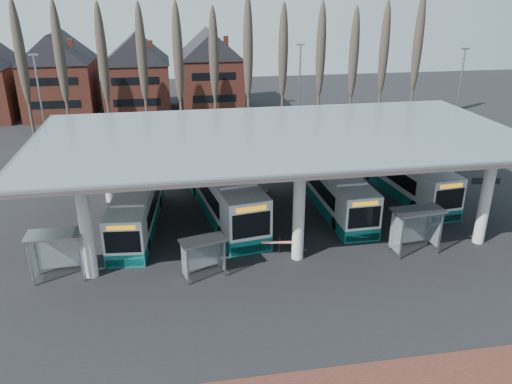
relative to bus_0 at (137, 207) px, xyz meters
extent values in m
plane|color=black|center=(9.67, -8.59, -1.44)|extent=(140.00, 140.00, 0.00)
cylinder|color=silver|center=(-2.33, -6.09, 1.56)|extent=(0.70, 0.70, 6.00)
cylinder|color=silver|center=(-2.33, 4.91, 1.56)|extent=(0.70, 0.70, 6.00)
cylinder|color=silver|center=(9.67, -6.09, 1.56)|extent=(0.70, 0.70, 6.00)
cylinder|color=silver|center=(9.67, 4.91, 1.56)|extent=(0.70, 0.70, 6.00)
cylinder|color=silver|center=(21.67, -6.09, 1.56)|extent=(0.70, 0.70, 6.00)
cylinder|color=silver|center=(21.67, 4.91, 1.56)|extent=(0.70, 0.70, 6.00)
cube|color=gray|center=(9.67, -0.59, 4.81)|extent=(32.00, 16.00, 0.12)
cube|color=silver|center=(9.67, -0.59, 4.88)|extent=(31.50, 15.50, 0.04)
cone|color=#473D33|center=(-12.33, 24.41, 5.81)|extent=(0.36, 0.36, 14.50)
ellipsoid|color=#473D33|center=(-12.33, 24.41, 7.55)|extent=(1.10, 1.10, 11.02)
cone|color=#473D33|center=(-8.33, 24.41, 5.81)|extent=(0.36, 0.36, 14.50)
ellipsoid|color=#473D33|center=(-8.33, 24.41, 7.55)|extent=(1.10, 1.10, 11.02)
cone|color=#473D33|center=(-4.33, 24.41, 5.81)|extent=(0.36, 0.36, 14.50)
ellipsoid|color=#473D33|center=(-4.33, 24.41, 7.55)|extent=(1.10, 1.10, 11.02)
cone|color=#473D33|center=(-0.33, 24.41, 5.81)|extent=(0.36, 0.36, 14.50)
ellipsoid|color=#473D33|center=(-0.33, 24.41, 7.55)|extent=(1.10, 1.10, 11.02)
cone|color=#473D33|center=(3.67, 24.41, 5.81)|extent=(0.36, 0.36, 14.50)
ellipsoid|color=#473D33|center=(3.67, 24.41, 7.55)|extent=(1.10, 1.10, 11.02)
cone|color=#473D33|center=(7.67, 24.41, 5.81)|extent=(0.36, 0.36, 14.50)
ellipsoid|color=#473D33|center=(7.67, 24.41, 7.55)|extent=(1.10, 1.10, 11.02)
cone|color=#473D33|center=(11.67, 24.41, 5.81)|extent=(0.36, 0.36, 14.50)
ellipsoid|color=#473D33|center=(11.67, 24.41, 7.55)|extent=(1.10, 1.10, 11.02)
cone|color=#473D33|center=(15.67, 24.41, 5.81)|extent=(0.36, 0.36, 14.50)
ellipsoid|color=#473D33|center=(15.67, 24.41, 7.55)|extent=(1.10, 1.10, 11.02)
cone|color=#473D33|center=(19.67, 24.41, 5.81)|extent=(0.36, 0.36, 14.50)
ellipsoid|color=#473D33|center=(19.67, 24.41, 7.55)|extent=(1.10, 1.10, 11.02)
cone|color=#473D33|center=(23.67, 24.41, 5.81)|extent=(0.36, 0.36, 14.50)
ellipsoid|color=#473D33|center=(23.67, 24.41, 7.55)|extent=(1.10, 1.10, 11.02)
cone|color=#473D33|center=(27.67, 24.41, 5.81)|extent=(0.36, 0.36, 14.50)
ellipsoid|color=#473D33|center=(27.67, 24.41, 7.55)|extent=(1.10, 1.10, 11.02)
cone|color=#473D33|center=(31.67, 24.41, 5.81)|extent=(0.36, 0.36, 14.50)
ellipsoid|color=#473D33|center=(31.67, 24.41, 7.55)|extent=(1.10, 1.10, 11.02)
cube|color=brown|center=(-10.83, 35.41, 2.06)|extent=(8.00, 10.00, 7.00)
pyramid|color=black|center=(-10.83, 35.41, 9.06)|extent=(8.30, 10.30, 3.50)
cube|color=brown|center=(-1.33, 35.41, 2.06)|extent=(8.00, 10.00, 7.00)
pyramid|color=black|center=(-1.33, 35.41, 9.06)|extent=(8.30, 10.30, 3.50)
cube|color=brown|center=(8.17, 35.41, 2.06)|extent=(8.00, 10.00, 7.00)
pyramid|color=black|center=(8.17, 35.41, 9.06)|extent=(8.30, 10.30, 3.50)
cylinder|color=slate|center=(-8.33, 13.41, 3.56)|extent=(0.16, 0.16, 10.00)
cube|color=slate|center=(-8.33, 13.41, 8.66)|extent=(0.80, 0.15, 0.15)
cylinder|color=slate|center=(15.67, 17.41, 3.56)|extent=(0.16, 0.16, 10.00)
cube|color=slate|center=(15.67, 17.41, 8.66)|extent=(0.80, 0.15, 0.15)
cylinder|color=slate|center=(29.67, 11.41, 3.56)|extent=(0.16, 0.16, 10.00)
cube|color=slate|center=(29.67, 11.41, 8.66)|extent=(0.80, 0.15, 0.15)
cube|color=white|center=(-0.01, -0.07, 0.21)|extent=(3.42, 11.14, 2.56)
cube|color=#0C615F|center=(-0.01, -0.07, -1.03)|extent=(3.44, 11.16, 0.82)
cube|color=white|center=(-0.01, -0.07, 1.53)|extent=(2.74, 6.75, 0.16)
cube|color=black|center=(0.04, 0.38, 0.30)|extent=(3.14, 8.09, 1.00)
cube|color=black|center=(-0.55, -5.51, 0.25)|extent=(2.05, 0.26, 1.37)
cube|color=black|center=(0.54, 5.37, 0.30)|extent=(1.98, 0.25, 1.10)
cube|color=orange|center=(-0.55, -5.51, 1.17)|extent=(1.63, 0.21, 0.27)
cube|color=black|center=(-0.55, -5.50, -1.12)|extent=(2.21, 0.29, 0.46)
cylinder|color=black|center=(-1.40, -3.42, -1.00)|extent=(0.34, 0.90, 0.88)
cylinder|color=black|center=(0.70, -3.63, -1.00)|extent=(0.34, 0.90, 0.88)
cylinder|color=black|center=(-0.74, 3.22, -1.00)|extent=(0.34, 0.90, 0.88)
cylinder|color=black|center=(1.36, 3.00, -1.00)|extent=(0.34, 0.90, 0.88)
cube|color=white|center=(6.01, 1.15, 0.49)|extent=(4.68, 13.12, 3.00)
cube|color=#0C615F|center=(6.01, 1.15, -0.96)|extent=(4.70, 13.14, 0.96)
cube|color=white|center=(6.01, 1.15, 2.04)|extent=(3.61, 8.00, 0.19)
cube|color=black|center=(5.93, 1.68, 0.60)|extent=(4.16, 9.57, 1.18)
cube|color=black|center=(6.99, -5.18, 0.54)|extent=(2.38, 0.43, 1.61)
cube|color=black|center=(5.02, 7.48, 0.60)|extent=(2.30, 0.42, 1.28)
cube|color=orange|center=(6.99, -5.18, 1.61)|extent=(1.90, 0.35, 0.32)
cube|color=black|center=(6.99, -5.17, -1.06)|extent=(2.58, 0.48, 0.54)
cylinder|color=black|center=(5.41, -3.06, -0.92)|extent=(0.45, 1.06, 1.03)
cylinder|color=black|center=(7.86, -2.68, -0.92)|extent=(0.45, 1.06, 1.03)
cylinder|color=black|center=(4.21, 4.66, -0.92)|extent=(0.45, 1.06, 1.03)
cylinder|color=black|center=(6.65, 5.04, -0.92)|extent=(0.45, 1.06, 1.03)
cube|color=white|center=(14.17, 0.85, 0.28)|extent=(2.68, 11.47, 2.67)
cube|color=#0C615F|center=(14.17, 0.85, -1.01)|extent=(2.70, 11.49, 0.86)
cube|color=white|center=(14.17, 0.85, 1.66)|extent=(2.34, 6.90, 0.17)
cube|color=black|center=(14.16, 1.33, 0.37)|extent=(2.65, 8.28, 1.05)
cube|color=black|center=(14.29, -4.84, 0.32)|extent=(2.14, 0.10, 1.43)
cube|color=black|center=(14.04, 6.54, 0.37)|extent=(2.06, 0.10, 1.14)
cube|color=orange|center=(14.29, -4.84, 1.27)|extent=(1.70, 0.09, 0.29)
cube|color=black|center=(14.29, -4.83, -1.11)|extent=(2.31, 0.13, 0.48)
cylinder|color=black|center=(13.15, -2.79, -0.98)|extent=(0.29, 0.92, 0.91)
cylinder|color=black|center=(15.35, -2.74, -0.98)|extent=(0.29, 0.92, 0.91)
cylinder|color=black|center=(12.99, 4.16, -0.98)|extent=(0.29, 0.92, 0.91)
cylinder|color=black|center=(15.19, 4.20, -0.98)|extent=(0.29, 0.92, 0.91)
cube|color=white|center=(20.50, 2.69, 0.33)|extent=(3.63, 11.97, 2.75)
cube|color=#0C615F|center=(20.50, 2.69, -1.00)|extent=(3.66, 11.99, 0.88)
cube|color=white|center=(20.50, 2.69, 1.75)|extent=(2.93, 7.25, 0.18)
cube|color=black|center=(20.46, 3.18, 0.43)|extent=(3.35, 8.69, 1.08)
cube|color=black|center=(21.07, -3.15, 0.38)|extent=(2.20, 0.27, 1.47)
cube|color=black|center=(19.93, 8.54, 0.43)|extent=(2.12, 0.26, 1.18)
cube|color=orange|center=(21.07, -3.15, 1.36)|extent=(1.75, 0.22, 0.29)
cube|color=black|center=(21.07, -3.14, -1.09)|extent=(2.37, 0.31, 0.49)
cylinder|color=black|center=(19.74, -1.13, -0.97)|extent=(0.36, 0.96, 0.94)
cylinder|color=black|center=(21.99, -0.91, -0.97)|extent=(0.36, 0.96, 0.94)
cylinder|color=black|center=(19.04, 6.00, -0.97)|extent=(0.36, 0.96, 0.94)
cylinder|color=black|center=(21.30, 6.22, -0.97)|extent=(0.36, 0.96, 0.94)
cube|color=gray|center=(-5.34, -6.63, -0.09)|extent=(0.09, 0.09, 2.70)
cube|color=gray|center=(-2.75, -6.62, -0.09)|extent=(0.09, 0.09, 2.70)
cube|color=gray|center=(-5.34, -5.45, -0.09)|extent=(0.09, 0.09, 2.70)
cube|color=gray|center=(-2.75, -5.44, -0.09)|extent=(0.09, 0.09, 2.70)
cube|color=gray|center=(-4.05, -6.03, 1.31)|extent=(3.03, 1.52, 0.11)
cube|color=silver|center=(-4.05, -5.39, -0.03)|extent=(2.59, 0.05, 2.16)
cube|color=silver|center=(-5.40, -6.04, -0.03)|extent=(0.05, 1.19, 2.16)
cube|color=silver|center=(-2.70, -6.03, -0.03)|extent=(0.05, 1.19, 2.16)
cube|color=gray|center=(3.02, -8.00, -0.31)|extent=(0.09, 0.09, 2.26)
cube|color=gray|center=(5.11, -7.44, -0.31)|extent=(0.09, 0.09, 2.26)
cube|color=gray|center=(2.77, -7.04, -0.31)|extent=(0.09, 0.09, 2.26)
cube|color=gray|center=(4.86, -6.48, -0.31)|extent=(0.09, 0.09, 2.26)
cube|color=gray|center=(3.94, -7.24, 0.86)|extent=(2.77, 1.87, 0.09)
cube|color=silver|center=(3.80, -6.72, -0.27)|extent=(2.10, 0.59, 1.80)
cube|color=silver|center=(2.85, -7.53, -0.27)|extent=(0.29, 0.97, 1.80)
cube|color=silver|center=(5.03, -6.95, -0.27)|extent=(0.29, 0.97, 1.80)
cube|color=gray|center=(15.69, -7.34, -0.05)|extent=(0.10, 0.10, 2.77)
cube|color=gray|center=(18.34, -7.06, -0.05)|extent=(0.10, 0.10, 2.77)
cube|color=gray|center=(15.57, -6.13, -0.05)|extent=(0.10, 0.10, 2.77)
cube|color=gray|center=(18.21, -5.85, -0.05)|extent=(0.10, 0.10, 2.77)
cube|color=gray|center=(16.95, -6.59, 1.38)|extent=(3.24, 1.87, 0.11)
cube|color=silver|center=(16.88, -5.93, 0.00)|extent=(2.65, 0.32, 2.21)
cube|color=silver|center=(15.58, -6.74, 0.00)|extent=(0.17, 1.22, 2.21)
cube|color=silver|center=(18.33, -6.45, 0.00)|extent=(0.17, 1.22, 2.21)
cylinder|color=black|center=(24.19, -2.35, -0.02)|extent=(0.09, 0.09, 2.83)
cube|color=black|center=(24.19, -2.35, 1.21)|extent=(1.93, 0.45, 0.49)
cube|color=black|center=(8.70, -5.31, -0.85)|extent=(0.09, 0.09, 1.18)
cube|color=red|center=(8.70, -5.85, -0.41)|extent=(2.36, 0.49, 0.11)
camera|label=1|loc=(2.66, -31.83, 13.70)|focal=35.00mm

